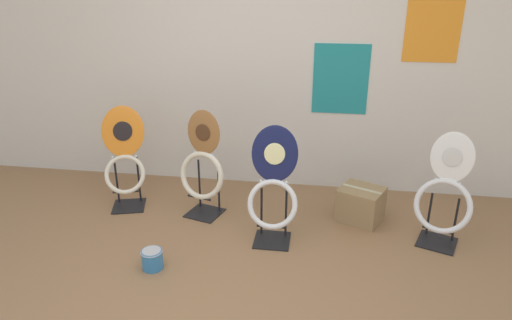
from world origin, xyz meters
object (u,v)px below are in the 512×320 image
at_px(toilet_seat_display_navy_moon, 273,191).
at_px(storage_box, 361,204).
at_px(toilet_seat_display_orange_sun, 125,161).
at_px(paint_can, 152,259).
at_px(toilet_seat_display_white_plain, 444,199).
at_px(toilet_seat_display_woodgrain, 202,168).

height_order(toilet_seat_display_navy_moon, storage_box, toilet_seat_display_navy_moon).
height_order(toilet_seat_display_orange_sun, storage_box, toilet_seat_display_orange_sun).
height_order(paint_can, storage_box, storage_box).
bearing_deg(toilet_seat_display_white_plain, toilet_seat_display_woodgrain, 174.60).
xyz_separation_m(paint_can, storage_box, (1.50, 0.94, 0.07)).
distance_m(toilet_seat_display_woodgrain, paint_can, 0.93).
bearing_deg(toilet_seat_display_white_plain, storage_box, 153.98).
distance_m(paint_can, storage_box, 1.78).
relative_size(toilet_seat_display_navy_moon, toilet_seat_display_woodgrain, 0.98).
distance_m(toilet_seat_display_white_plain, paint_can, 2.21).
bearing_deg(toilet_seat_display_orange_sun, storage_box, 1.09).
bearing_deg(paint_can, storage_box, 32.10).
height_order(toilet_seat_display_navy_moon, paint_can, toilet_seat_display_navy_moon).
bearing_deg(storage_box, paint_can, -147.90).
bearing_deg(storage_box, toilet_seat_display_orange_sun, -178.91).
relative_size(toilet_seat_display_navy_moon, toilet_seat_display_orange_sun, 1.02).
height_order(toilet_seat_display_woodgrain, storage_box, toilet_seat_display_woodgrain).
relative_size(toilet_seat_display_white_plain, paint_can, 5.74).
relative_size(toilet_seat_display_woodgrain, storage_box, 2.11).
xyz_separation_m(toilet_seat_display_navy_moon, toilet_seat_display_white_plain, (1.29, 0.15, -0.04)).
relative_size(toilet_seat_display_white_plain, toilet_seat_display_woodgrain, 0.95).
xyz_separation_m(toilet_seat_display_navy_moon, toilet_seat_display_orange_sun, (-1.37, 0.39, 0.00)).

